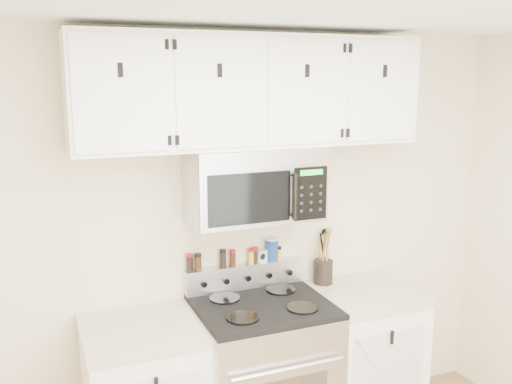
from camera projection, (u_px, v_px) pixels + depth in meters
back_wall at (243, 239)px, 3.50m from camera, size 3.50×0.01×2.50m
range at (263, 377)px, 3.37m from camera, size 0.76×0.65×1.10m
base_cabinet_right at (360, 358)px, 3.65m from camera, size 0.64×0.62×0.92m
microwave at (254, 184)px, 3.25m from camera, size 0.76×0.44×0.42m
upper_cabinets at (253, 91)px, 3.17m from camera, size 2.00×0.35×0.62m
utensil_crock at (323, 270)px, 3.67m from camera, size 0.12×0.12×0.36m
kitchen_timer at (261, 256)px, 3.53m from camera, size 0.08×0.08×0.08m
salt_canister at (272, 249)px, 3.55m from camera, size 0.08×0.08×0.14m
spice_jar_0 at (190, 262)px, 3.36m from camera, size 0.04×0.04×0.11m
spice_jar_1 at (198, 262)px, 3.38m from camera, size 0.04×0.04×0.10m
spice_jar_2 at (223, 258)px, 3.44m from camera, size 0.04×0.04×0.11m
spice_jar_3 at (233, 258)px, 3.46m from camera, size 0.04×0.04×0.10m
spice_jar_4 at (251, 256)px, 3.51m from camera, size 0.04×0.04×0.09m
spice_jar_5 at (255, 255)px, 3.52m from camera, size 0.05×0.05×0.10m
spice_jar_6 at (279, 253)px, 3.58m from camera, size 0.04×0.04×0.09m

